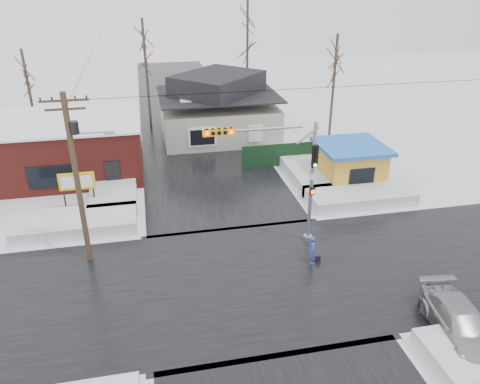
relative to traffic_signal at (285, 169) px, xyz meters
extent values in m
plane|color=white|center=(-2.43, -2.97, -4.54)|extent=(120.00, 120.00, 0.00)
cube|color=black|center=(-2.43, -2.97, -4.53)|extent=(10.00, 120.00, 0.02)
cube|color=black|center=(-2.43, -2.97, -4.53)|extent=(120.00, 10.00, 0.02)
cube|color=white|center=(-11.43, 4.03, -4.14)|extent=(7.00, 3.00, 0.80)
cube|color=white|center=(6.57, 4.03, -4.14)|extent=(7.00, 3.00, 0.80)
cube|color=white|center=(-9.43, 9.03, -4.14)|extent=(3.00, 8.00, 0.80)
cube|color=white|center=(4.57, 9.03, -4.14)|extent=(3.00, 8.00, 0.80)
cylinder|color=gray|center=(1.57, 0.03, -1.04)|extent=(0.20, 0.20, 7.00)
cylinder|color=gray|center=(1.57, 0.03, -4.39)|extent=(0.50, 0.50, 0.30)
cylinder|color=gray|center=(-1.43, 0.03, 2.26)|extent=(4.60, 0.14, 0.14)
cube|color=gold|center=(-3.43, 0.03, 2.26)|extent=(1.60, 0.28, 0.35)
sphere|color=#FF0C0C|center=(-4.03, -0.13, 2.26)|extent=(0.20, 0.20, 0.20)
sphere|color=#FF0C0C|center=(-2.83, -0.13, 2.26)|extent=(0.20, 0.20, 0.20)
cube|color=black|center=(1.57, -0.17, 0.66)|extent=(0.30, 0.22, 1.20)
sphere|color=#0CE533|center=(1.57, -0.31, 0.21)|extent=(0.18, 0.18, 0.18)
cube|color=black|center=(1.57, -0.17, -1.34)|extent=(0.30, 0.20, 0.35)
cylinder|color=#382619|center=(-10.43, 0.53, -0.04)|extent=(0.28, 0.28, 9.00)
cube|color=#382619|center=(-10.43, 0.53, 4.06)|extent=(2.20, 0.10, 0.10)
cube|color=#382619|center=(-10.43, 0.53, 3.66)|extent=(1.80, 0.10, 0.10)
cylinder|color=black|center=(-10.18, 0.53, 2.76)|extent=(0.44, 0.44, 0.60)
cylinder|color=gray|center=(-9.53, 0.53, 2.46)|extent=(1.80, 0.08, 0.08)
cube|color=gray|center=(-8.63, 0.53, 2.41)|extent=(0.50, 0.22, 0.12)
cube|color=maroon|center=(-13.43, 13.03, -2.54)|extent=(12.00, 8.00, 4.00)
cube|color=white|center=(-13.43, 13.03, -0.49)|extent=(12.20, 8.20, 0.15)
cube|color=black|center=(-13.43, 9.01, -3.14)|extent=(3.00, 0.08, 1.60)
cube|color=black|center=(-9.43, 9.01, -3.44)|extent=(1.00, 0.08, 2.20)
cylinder|color=black|center=(-12.33, 6.53, -3.64)|extent=(0.10, 0.10, 1.80)
cylinder|color=black|center=(-10.53, 6.53, -3.64)|extent=(0.10, 0.10, 1.80)
cube|color=gold|center=(-11.43, 6.53, -2.54)|extent=(2.20, 0.18, 1.10)
cube|color=white|center=(-11.43, 6.42, -2.54)|extent=(1.90, 0.02, 0.80)
cube|color=#BAB6A8|center=(-0.43, 19.03, -3.04)|extent=(10.00, 8.00, 3.00)
cube|color=black|center=(-0.43, 19.03, -0.64)|extent=(10.40, 8.40, 0.12)
pyramid|color=black|center=(-0.43, 19.03, 0.32)|extent=(9.00, 7.00, 1.80)
cube|color=maroon|center=(2.77, 20.03, 0.36)|extent=(0.70, 0.70, 1.40)
cube|color=white|center=(-2.43, 14.98, -3.14)|extent=(2.40, 0.12, 1.60)
cube|color=gold|center=(7.07, 7.03, -3.24)|extent=(4.00, 4.00, 2.60)
cube|color=#1864B5|center=(7.07, 7.03, -1.79)|extent=(4.60, 4.60, 0.25)
cube|color=black|center=(7.07, 5.00, -3.24)|extent=(1.80, 0.06, 1.20)
cube|color=black|center=(4.07, 11.03, -3.64)|extent=(8.00, 0.12, 1.80)
cylinder|color=#332821|center=(-6.43, 23.03, 0.46)|extent=(0.24, 0.24, 10.00)
cylinder|color=#332821|center=(3.57, 25.03, 1.46)|extent=(0.24, 0.24, 12.00)
cylinder|color=#332821|center=(9.57, 17.03, -0.04)|extent=(0.24, 0.24, 9.00)
cylinder|color=#332821|center=(-16.43, 21.03, -0.54)|extent=(0.24, 0.24, 8.00)
imported|color=#3A44A3|center=(1.04, -2.13, -3.77)|extent=(0.53, 0.65, 1.53)
imported|color=#A0A2A7|center=(5.20, -8.62, -3.83)|extent=(2.54, 5.10, 1.42)
cube|color=black|center=(1.36, -2.17, -4.36)|extent=(0.30, 0.18, 0.35)
camera|label=1|loc=(-6.85, -21.53, 9.54)|focal=35.00mm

